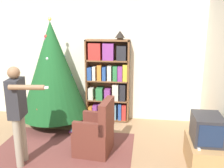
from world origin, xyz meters
TOP-DOWN VIEW (x-y plane):
  - ground_plane at (0.00, 0.00)m, footprint 14.00×14.00m
  - wall_back at (0.00, 1.94)m, footprint 8.00×0.10m
  - area_rug at (-0.13, 0.10)m, footprint 2.31×2.00m
  - bookshelf at (0.41, 1.73)m, footprint 0.91×0.27m
  - tv_stand at (2.11, 0.16)m, footprint 0.49×0.80m
  - television at (2.11, 0.16)m, footprint 0.40×0.51m
  - game_remote at (1.96, -0.08)m, footprint 0.04×0.12m
  - christmas_tree at (-0.66, 1.36)m, footprint 1.36×1.36m
  - armchair at (0.42, 0.33)m, footprint 0.63×0.62m
  - standing_person at (-0.63, -0.14)m, footprint 0.66×0.47m
  - table_lamp at (0.66, 1.73)m, footprint 0.20×0.20m
  - book_pile_near_tree at (-0.11, 0.96)m, footprint 0.23×0.14m

SIDE VIEW (x-z plane):
  - ground_plane at x=0.00m, z-range 0.00..0.00m
  - area_rug at x=-0.13m, z-range 0.00..0.01m
  - book_pile_near_tree at x=-0.11m, z-range 0.00..0.09m
  - tv_stand at x=2.11m, z-range 0.00..0.41m
  - armchair at x=0.42m, z-range -0.14..0.78m
  - game_remote at x=1.96m, z-range 0.41..0.43m
  - television at x=2.11m, z-range 0.41..0.81m
  - bookshelf at x=0.41m, z-range -0.03..1.73m
  - standing_person at x=-0.63m, z-range 0.13..1.65m
  - christmas_tree at x=-0.66m, z-range 0.07..2.26m
  - wall_back at x=0.00m, z-range 0.00..2.60m
  - table_lamp at x=0.66m, z-range 1.76..1.94m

